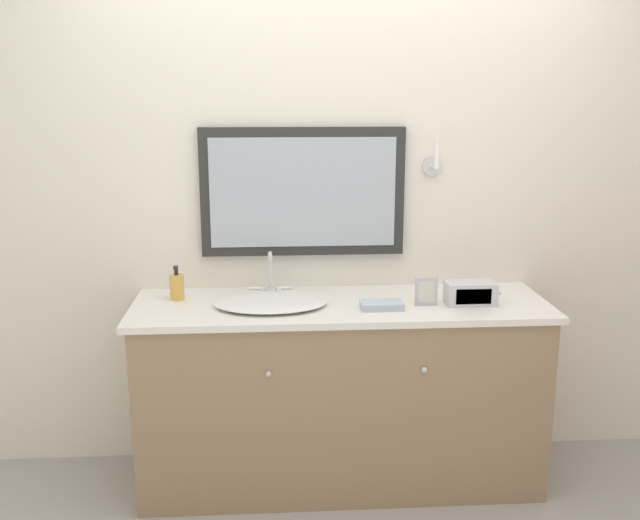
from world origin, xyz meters
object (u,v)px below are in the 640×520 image
at_px(sink_basin, 271,301).
at_px(picture_frame, 426,292).
at_px(soap_bottle, 177,286).
at_px(appliance_box, 470,293).

relative_size(sink_basin, picture_frame, 3.81).
bearing_deg(picture_frame, soap_bottle, 171.13).
bearing_deg(soap_bottle, picture_frame, -8.87).
relative_size(sink_basin, appliance_box, 2.27).
xyz_separation_m(soap_bottle, appliance_box, (1.32, -0.16, -0.01)).
bearing_deg(sink_basin, picture_frame, -3.93).
bearing_deg(soap_bottle, appliance_box, -6.98).
relative_size(appliance_box, picture_frame, 1.68).
bearing_deg(soap_bottle, sink_basin, -16.56).
distance_m(soap_bottle, appliance_box, 1.33).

